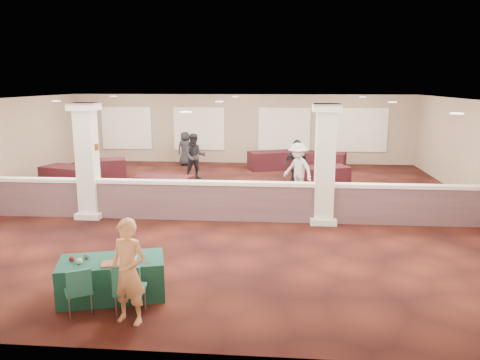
# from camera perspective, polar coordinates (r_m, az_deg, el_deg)

# --- Properties ---
(ground) EXTENTS (16.00, 16.00, 0.00)m
(ground) POSITION_cam_1_polar(r_m,az_deg,el_deg) (14.47, -2.43, -3.17)
(ground) COLOR #431810
(ground) RESTS_ON ground
(wall_back) EXTENTS (16.00, 0.04, 3.20)m
(wall_back) POSITION_cam_1_polar(r_m,az_deg,el_deg) (22.04, 0.17, 6.24)
(wall_back) COLOR gray
(wall_back) RESTS_ON ground
(wall_front) EXTENTS (16.00, 0.04, 3.20)m
(wall_front) POSITION_cam_1_polar(r_m,az_deg,el_deg) (6.49, -11.55, -7.66)
(wall_front) COLOR gray
(wall_front) RESTS_ON ground
(ceiling) EXTENTS (16.00, 16.00, 0.02)m
(ceiling) POSITION_cam_1_polar(r_m,az_deg,el_deg) (13.99, -2.54, 9.59)
(ceiling) COLOR silver
(ceiling) RESTS_ON wall_back
(partition_wall) EXTENTS (15.60, 0.28, 1.10)m
(partition_wall) POSITION_cam_1_polar(r_m,az_deg,el_deg) (12.89, -3.29, -2.45)
(partition_wall) COLOR brown
(partition_wall) RESTS_ON ground
(column_left) EXTENTS (0.72, 0.72, 3.20)m
(column_left) POSITION_cam_1_polar(r_m,az_deg,el_deg) (13.61, -18.10, 2.34)
(column_left) COLOR silver
(column_left) RESTS_ON ground
(column_right) EXTENTS (0.72, 0.72, 3.20)m
(column_right) POSITION_cam_1_polar(r_m,az_deg,el_deg) (12.60, 10.29, 2.02)
(column_right) COLOR silver
(column_right) RESTS_ON ground
(sconce_left) EXTENTS (0.12, 0.12, 0.18)m
(sconce_left) POSITION_cam_1_polar(r_m,az_deg,el_deg) (13.67, -19.28, 3.84)
(sconce_left) COLOR brown
(sconce_left) RESTS_ON column_left
(sconce_right) EXTENTS (0.12, 0.12, 0.18)m
(sconce_right) POSITION_cam_1_polar(r_m,az_deg,el_deg) (13.45, -17.10, 3.86)
(sconce_right) COLOR brown
(sconce_right) RESTS_ON column_left
(near_table) EXTENTS (1.98, 1.36, 0.69)m
(near_table) POSITION_cam_1_polar(r_m,az_deg,el_deg) (8.74, -15.31, -11.46)
(near_table) COLOR #103D32
(near_table) RESTS_ON ground
(conf_chair_main) EXTENTS (0.50, 0.50, 0.92)m
(conf_chair_main) POSITION_cam_1_polar(r_m,az_deg,el_deg) (7.86, -13.43, -12.51)
(conf_chair_main) COLOR #1D5650
(conf_chair_main) RESTS_ON ground
(conf_chair_side) EXTENTS (0.56, 0.56, 0.82)m
(conf_chair_side) POSITION_cam_1_polar(r_m,az_deg,el_deg) (8.19, -19.09, -12.28)
(conf_chair_side) COLOR #1D5650
(conf_chair_side) RESTS_ON ground
(woman) EXTENTS (0.70, 0.56, 1.69)m
(woman) POSITION_cam_1_polar(r_m,az_deg,el_deg) (7.62, -13.45, -10.81)
(woman) COLOR tan
(woman) RESTS_ON ground
(far_table_front_left) EXTENTS (2.15, 1.49, 0.79)m
(far_table_front_left) POSITION_cam_1_polar(r_m,az_deg,el_deg) (17.88, -20.05, 0.31)
(far_table_front_left) COLOR black
(far_table_front_left) RESTS_ON ground
(far_table_front_center) EXTENTS (1.95, 1.25, 0.73)m
(far_table_front_center) POSITION_cam_1_polar(r_m,az_deg,el_deg) (15.59, -9.34, -0.84)
(far_table_front_center) COLOR black
(far_table_front_center) RESTS_ON ground
(far_table_front_right) EXTENTS (2.06, 1.53, 0.75)m
(far_table_front_right) POSITION_cam_1_polar(r_m,az_deg,el_deg) (17.27, 9.99, 0.40)
(far_table_front_right) COLOR black
(far_table_front_right) RESTS_ON ground
(far_table_back_left) EXTENTS (2.06, 1.55, 0.75)m
(far_table_back_left) POSITION_cam_1_polar(r_m,az_deg,el_deg) (19.39, -16.50, 1.33)
(far_table_back_left) COLOR black
(far_table_back_left) RESTS_ON ground
(far_table_back_center) EXTENTS (2.18, 1.59, 0.80)m
(far_table_back_center) POSITION_cam_1_polar(r_m,az_deg,el_deg) (20.48, 3.87, 2.39)
(far_table_back_center) COLOR black
(far_table_back_center) RESTS_ON ground
(far_table_back_right) EXTENTS (2.10, 1.45, 0.78)m
(far_table_back_right) POSITION_cam_1_polar(r_m,az_deg,el_deg) (20.59, 10.02, 2.26)
(far_table_back_right) COLOR black
(far_table_back_right) RESTS_ON ground
(attendee_a) EXTENTS (0.95, 0.65, 1.80)m
(attendee_a) POSITION_cam_1_polar(r_m,az_deg,el_deg) (18.39, -5.53, 2.86)
(attendee_a) COLOR black
(attendee_a) RESTS_ON ground
(attendee_b) EXTENTS (1.19, 1.16, 1.78)m
(attendee_b) POSITION_cam_1_polar(r_m,az_deg,el_deg) (15.70, 7.08, 1.27)
(attendee_b) COLOR beige
(attendee_b) RESTS_ON ground
(attendee_c) EXTENTS (1.15, 0.99, 1.78)m
(attendee_c) POSITION_cam_1_polar(r_m,az_deg,el_deg) (16.66, 6.83, 1.88)
(attendee_c) COLOR black
(attendee_c) RESTS_ON ground
(attendee_d) EXTENTS (0.85, 0.62, 1.55)m
(attendee_d) POSITION_cam_1_polar(r_m,az_deg,el_deg) (21.50, -6.70, 3.81)
(attendee_d) COLOR black
(attendee_d) RESTS_ON ground
(laptop_base) EXTENTS (0.36, 0.30, 0.02)m
(laptop_base) POSITION_cam_1_polar(r_m,az_deg,el_deg) (8.55, -13.53, -9.35)
(laptop_base) COLOR silver
(laptop_base) RESTS_ON near_table
(laptop_screen) EXTENTS (0.30, 0.10, 0.21)m
(laptop_screen) POSITION_cam_1_polar(r_m,az_deg,el_deg) (8.61, -13.54, -8.39)
(laptop_screen) COLOR silver
(laptop_screen) RESTS_ON near_table
(screen_glow) EXTENTS (0.27, 0.08, 0.18)m
(screen_glow) POSITION_cam_1_polar(r_m,az_deg,el_deg) (8.61, -13.54, -8.49)
(screen_glow) COLOR silver
(screen_glow) RESTS_ON near_table
(knitting) EXTENTS (0.44, 0.38, 0.03)m
(knitting) POSITION_cam_1_polar(r_m,az_deg,el_deg) (8.39, -15.22, -9.82)
(knitting) COLOR #C1561E
(knitting) RESTS_ON near_table
(yarn_cream) EXTENTS (0.10, 0.10, 0.10)m
(yarn_cream) POSITION_cam_1_polar(r_m,az_deg,el_deg) (8.57, -19.01, -9.32)
(yarn_cream) COLOR #C0B69E
(yarn_cream) RESTS_ON near_table
(yarn_red) EXTENTS (0.09, 0.09, 0.09)m
(yarn_red) POSITION_cam_1_polar(r_m,az_deg,el_deg) (8.72, -19.82, -9.03)
(yarn_red) COLOR maroon
(yarn_red) RESTS_ON near_table
(yarn_grey) EXTENTS (0.10, 0.10, 0.10)m
(yarn_grey) POSITION_cam_1_polar(r_m,az_deg,el_deg) (8.75, -18.21, -8.84)
(yarn_grey) COLOR #54545A
(yarn_grey) RESTS_ON near_table
(scissors) EXTENTS (0.12, 0.06, 0.01)m
(scissors) POSITION_cam_1_polar(r_m,az_deg,el_deg) (8.34, -11.28, -9.82)
(scissors) COLOR #B41321
(scissors) RESTS_ON near_table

